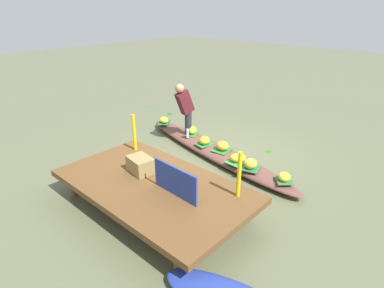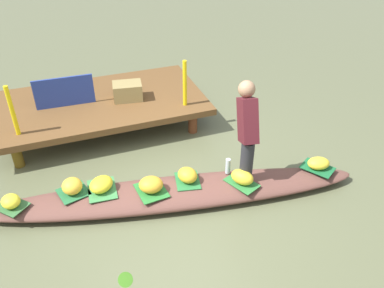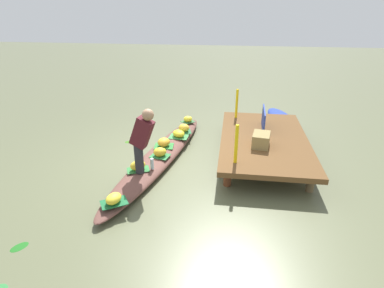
% 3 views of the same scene
% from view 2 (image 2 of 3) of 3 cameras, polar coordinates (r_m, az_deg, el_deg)
% --- Properties ---
extents(canal_water, '(40.00, 40.00, 0.00)m').
position_cam_2_polar(canal_water, '(5.06, -2.52, -7.86)').
color(canal_water, '#5B5F42').
rests_on(canal_water, ground).
extents(dock_platform, '(3.20, 1.80, 0.43)m').
position_cam_2_polar(dock_platform, '(6.51, -12.84, 5.58)').
color(dock_platform, brown).
rests_on(dock_platform, ground).
extents(vendor_boat, '(4.67, 1.49, 0.21)m').
position_cam_2_polar(vendor_boat, '(4.99, -2.55, -6.97)').
color(vendor_boat, brown).
rests_on(vendor_boat, ground).
extents(leaf_mat_0, '(0.36, 0.45, 0.01)m').
position_cam_2_polar(leaf_mat_0, '(5.00, -12.60, -6.28)').
color(leaf_mat_0, '#3B8244').
rests_on(leaf_mat_0, vendor_boat).
extents(banana_bunch_0, '(0.40, 0.40, 0.16)m').
position_cam_2_polar(banana_bunch_0, '(4.95, -12.71, -5.59)').
color(banana_bunch_0, yellow).
rests_on(banana_bunch_0, vendor_boat).
extents(leaf_mat_1, '(0.41, 0.40, 0.01)m').
position_cam_2_polar(leaf_mat_1, '(5.04, -16.42, -6.54)').
color(leaf_mat_1, '#256739').
rests_on(leaf_mat_1, vendor_boat).
extents(banana_bunch_1, '(0.24, 0.26, 0.19)m').
position_cam_2_polar(banana_bunch_1, '(4.98, -16.59, -5.72)').
color(banana_bunch_1, gold).
rests_on(banana_bunch_1, vendor_boat).
extents(leaf_mat_2, '(0.39, 0.47, 0.01)m').
position_cam_2_polar(leaf_mat_2, '(5.01, 7.04, -5.47)').
color(leaf_mat_2, '#2D7435').
rests_on(leaf_mat_2, vendor_boat).
extents(banana_bunch_2, '(0.33, 0.35, 0.18)m').
position_cam_2_polar(banana_bunch_2, '(4.95, 7.11, -4.67)').
color(banana_bunch_2, yellow).
rests_on(banana_bunch_2, vendor_boat).
extents(leaf_mat_3, '(0.44, 0.48, 0.01)m').
position_cam_2_polar(leaf_mat_3, '(5.46, 17.32, -3.23)').
color(leaf_mat_3, '#1A6134').
rests_on(leaf_mat_3, vendor_boat).
extents(banana_bunch_3, '(0.33, 0.28, 0.15)m').
position_cam_2_polar(banana_bunch_3, '(5.42, 17.45, -2.60)').
color(banana_bunch_3, yellow).
rests_on(banana_bunch_3, vendor_boat).
extents(leaf_mat_4, '(0.41, 0.41, 0.01)m').
position_cam_2_polar(leaf_mat_4, '(5.09, -24.06, -8.02)').
color(leaf_mat_4, '#346535').
rests_on(leaf_mat_4, vendor_boat).
extents(banana_bunch_4, '(0.28, 0.29, 0.15)m').
position_cam_2_polar(banana_bunch_4, '(5.04, -24.25, -7.39)').
color(banana_bunch_4, yellow).
rests_on(banana_bunch_4, vendor_boat).
extents(leaf_mat_5, '(0.36, 0.42, 0.01)m').
position_cam_2_polar(leaf_mat_5, '(5.01, -0.63, -5.20)').
color(leaf_mat_5, '#287238').
rests_on(leaf_mat_5, vendor_boat).
extents(banana_bunch_5, '(0.30, 0.32, 0.18)m').
position_cam_2_polar(banana_bunch_5, '(4.95, -0.64, -4.41)').
color(banana_bunch_5, gold).
rests_on(banana_bunch_5, vendor_boat).
extents(leaf_mat_6, '(0.37, 0.43, 0.01)m').
position_cam_2_polar(leaf_mat_6, '(4.89, -5.76, -6.56)').
color(leaf_mat_6, '#297630').
rests_on(leaf_mat_6, vendor_boat).
extents(banana_bunch_6, '(0.36, 0.34, 0.18)m').
position_cam_2_polar(banana_bunch_6, '(4.83, -5.82, -5.73)').
color(banana_bunch_6, gold).
rests_on(banana_bunch_6, vendor_boat).
extents(vendor_person, '(0.26, 0.48, 1.23)m').
position_cam_2_polar(vendor_person, '(4.75, 7.82, 2.31)').
color(vendor_person, '#28282D').
rests_on(vendor_person, vendor_boat).
extents(water_bottle, '(0.06, 0.06, 0.21)m').
position_cam_2_polar(water_bottle, '(5.09, 5.10, -3.14)').
color(water_bottle, silver).
rests_on(water_bottle, vendor_boat).
extents(market_banner, '(0.87, 0.06, 0.46)m').
position_cam_2_polar(market_banner, '(6.36, -17.61, 7.03)').
color(market_banner, navy).
rests_on(market_banner, dock_platform).
extents(railing_post_west, '(0.06, 0.06, 0.71)m').
position_cam_2_polar(railing_post_west, '(5.79, -24.07, 4.29)').
color(railing_post_west, yellow).
rests_on(railing_post_west, dock_platform).
extents(railing_post_east, '(0.06, 0.06, 0.71)m').
position_cam_2_polar(railing_post_east, '(6.04, -1.02, 8.56)').
color(railing_post_east, yellow).
rests_on(railing_post_east, dock_platform).
extents(produce_crate, '(0.48, 0.39, 0.27)m').
position_cam_2_polar(produce_crate, '(6.39, -9.09, 7.38)').
color(produce_crate, olive).
rests_on(produce_crate, dock_platform).
extents(drifting_plant_0, '(0.16, 0.20, 0.01)m').
position_cam_2_polar(drifting_plant_0, '(4.29, -9.40, -18.35)').
color(drifting_plant_0, '#356A1A').
rests_on(drifting_plant_0, ground).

